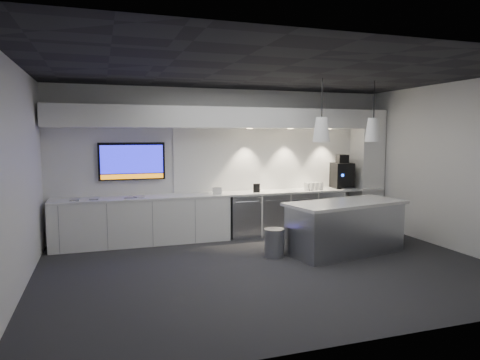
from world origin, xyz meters
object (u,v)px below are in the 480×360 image
object	(u,v)px
bin	(274,243)
coffee_machine	(342,174)
wall_tv	(132,161)
island	(345,227)

from	to	relation	value
bin	coffee_machine	distance (m)	2.97
coffee_machine	wall_tv	bearing A→B (deg)	-175.16
island	coffee_machine	distance (m)	2.17
bin	coffee_machine	bearing A→B (deg)	35.40
wall_tv	coffee_machine	distance (m)	4.49
bin	island	bearing A→B (deg)	-6.91
island	bin	world-z (taller)	island
wall_tv	coffee_machine	xyz separation A→B (m)	(4.47, -0.25, -0.36)
island	bin	bearing A→B (deg)	162.07
bin	wall_tv	bearing A→B (deg)	139.41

